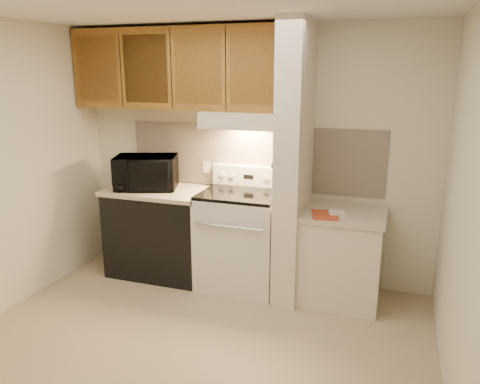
% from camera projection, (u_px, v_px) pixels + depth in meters
% --- Properties ---
extents(floor, '(3.60, 3.60, 0.00)m').
position_uv_depth(floor, '(193.00, 347.00, 3.62)').
color(floor, tan).
rests_on(floor, ground).
extents(ceiling, '(3.60, 3.60, 0.00)m').
position_uv_depth(ceiling, '(183.00, 1.00, 2.99)').
color(ceiling, white).
rests_on(ceiling, wall_back).
extents(wall_back, '(3.60, 2.50, 0.02)m').
position_uv_depth(wall_back, '(252.00, 155.00, 4.68)').
color(wall_back, beige).
rests_on(wall_back, floor).
extents(wall_right, '(0.02, 3.00, 2.50)m').
position_uv_depth(wall_right, '(468.00, 215.00, 2.74)').
color(wall_right, beige).
rests_on(wall_right, floor).
extents(backsplash, '(2.60, 0.02, 0.63)m').
position_uv_depth(backsplash, '(251.00, 157.00, 4.67)').
color(backsplash, '#F2DCC7').
rests_on(backsplash, wall_back).
extents(range_body, '(0.76, 0.65, 0.92)m').
position_uv_depth(range_body, '(241.00, 241.00, 4.56)').
color(range_body, silver).
rests_on(range_body, floor).
extents(oven_window, '(0.50, 0.01, 0.30)m').
position_uv_depth(oven_window, '(230.00, 248.00, 4.26)').
color(oven_window, black).
rests_on(oven_window, range_body).
extents(oven_handle, '(0.65, 0.02, 0.02)m').
position_uv_depth(oven_handle, '(228.00, 227.00, 4.17)').
color(oven_handle, silver).
rests_on(oven_handle, range_body).
extents(cooktop, '(0.74, 0.64, 0.03)m').
position_uv_depth(cooktop, '(241.00, 194.00, 4.44)').
color(cooktop, black).
rests_on(cooktop, range_body).
extents(range_backguard, '(0.76, 0.08, 0.20)m').
position_uv_depth(range_backguard, '(250.00, 176.00, 4.67)').
color(range_backguard, silver).
rests_on(range_backguard, range_body).
extents(range_display, '(0.10, 0.01, 0.04)m').
position_uv_depth(range_display, '(249.00, 177.00, 4.64)').
color(range_display, black).
rests_on(range_display, range_backguard).
extents(range_knob_left_outer, '(0.05, 0.02, 0.05)m').
position_uv_depth(range_knob_left_outer, '(222.00, 175.00, 4.72)').
color(range_knob_left_outer, silver).
rests_on(range_knob_left_outer, range_backguard).
extents(range_knob_left_inner, '(0.05, 0.02, 0.05)m').
position_uv_depth(range_knob_left_inner, '(231.00, 176.00, 4.69)').
color(range_knob_left_inner, silver).
rests_on(range_knob_left_inner, range_backguard).
extents(range_knob_right_inner, '(0.05, 0.02, 0.05)m').
position_uv_depth(range_knob_right_inner, '(266.00, 178.00, 4.58)').
color(range_knob_right_inner, silver).
rests_on(range_knob_right_inner, range_backguard).
extents(range_knob_right_outer, '(0.05, 0.02, 0.05)m').
position_uv_depth(range_knob_right_outer, '(276.00, 179.00, 4.55)').
color(range_knob_right_outer, silver).
rests_on(range_knob_right_outer, range_backguard).
extents(dishwasher_front, '(1.00, 0.63, 0.87)m').
position_uv_depth(dishwasher_front, '(161.00, 233.00, 4.85)').
color(dishwasher_front, black).
rests_on(dishwasher_front, floor).
extents(left_countertop, '(1.04, 0.67, 0.04)m').
position_uv_depth(left_countertop, '(159.00, 191.00, 4.74)').
color(left_countertop, beige).
rests_on(left_countertop, dishwasher_front).
extents(spoon_rest, '(0.21, 0.11, 0.01)m').
position_uv_depth(spoon_rest, '(138.00, 184.00, 4.92)').
color(spoon_rest, black).
rests_on(spoon_rest, left_countertop).
extents(teal_jar, '(0.11, 0.11, 0.09)m').
position_uv_depth(teal_jar, '(137.00, 178.00, 4.99)').
color(teal_jar, '#316B71').
rests_on(teal_jar, left_countertop).
extents(outlet, '(0.08, 0.01, 0.12)m').
position_uv_depth(outlet, '(207.00, 167.00, 4.84)').
color(outlet, beige).
rests_on(outlet, backsplash).
extents(microwave, '(0.70, 0.59, 0.33)m').
position_uv_depth(microwave, '(146.00, 172.00, 4.71)').
color(microwave, black).
rests_on(microwave, left_countertop).
extents(partition_pillar, '(0.22, 0.70, 2.50)m').
position_uv_depth(partition_pillar, '(294.00, 165.00, 4.20)').
color(partition_pillar, silver).
rests_on(partition_pillar, floor).
extents(pillar_trim, '(0.01, 0.70, 0.04)m').
position_uv_depth(pillar_trim, '(282.00, 159.00, 4.22)').
color(pillar_trim, '#946225').
rests_on(pillar_trim, partition_pillar).
extents(knife_strip, '(0.02, 0.42, 0.04)m').
position_uv_depth(knife_strip, '(280.00, 157.00, 4.17)').
color(knife_strip, black).
rests_on(knife_strip, partition_pillar).
extents(knife_blade_a, '(0.01, 0.03, 0.16)m').
position_uv_depth(knife_blade_a, '(274.00, 172.00, 4.06)').
color(knife_blade_a, silver).
rests_on(knife_blade_a, knife_strip).
extents(knife_handle_a, '(0.02, 0.02, 0.10)m').
position_uv_depth(knife_handle_a, '(274.00, 154.00, 4.03)').
color(knife_handle_a, black).
rests_on(knife_handle_a, knife_strip).
extents(knife_blade_b, '(0.01, 0.04, 0.18)m').
position_uv_depth(knife_blade_b, '(276.00, 171.00, 4.13)').
color(knife_blade_b, silver).
rests_on(knife_blade_b, knife_strip).
extents(knife_handle_b, '(0.02, 0.02, 0.10)m').
position_uv_depth(knife_handle_b, '(276.00, 153.00, 4.09)').
color(knife_handle_b, black).
rests_on(knife_handle_b, knife_strip).
extents(knife_blade_c, '(0.01, 0.04, 0.20)m').
position_uv_depth(knife_blade_c, '(278.00, 171.00, 4.20)').
color(knife_blade_c, silver).
rests_on(knife_blade_c, knife_strip).
extents(knife_handle_c, '(0.02, 0.02, 0.10)m').
position_uv_depth(knife_handle_c, '(279.00, 152.00, 4.17)').
color(knife_handle_c, black).
rests_on(knife_handle_c, knife_strip).
extents(knife_blade_d, '(0.01, 0.04, 0.16)m').
position_uv_depth(knife_blade_d, '(280.00, 167.00, 4.28)').
color(knife_blade_d, silver).
rests_on(knife_blade_d, knife_strip).
extents(knife_handle_d, '(0.02, 0.02, 0.10)m').
position_uv_depth(knife_handle_d, '(280.00, 151.00, 4.22)').
color(knife_handle_d, black).
rests_on(knife_handle_d, knife_strip).
extents(knife_blade_e, '(0.01, 0.04, 0.18)m').
position_uv_depth(knife_blade_e, '(283.00, 166.00, 4.36)').
color(knife_blade_e, silver).
rests_on(knife_blade_e, knife_strip).
extents(knife_handle_e, '(0.02, 0.02, 0.10)m').
position_uv_depth(knife_handle_e, '(283.00, 149.00, 4.30)').
color(knife_handle_e, black).
rests_on(knife_handle_e, knife_strip).
extents(oven_mitt, '(0.03, 0.09, 0.22)m').
position_uv_depth(oven_mitt, '(284.00, 165.00, 4.41)').
color(oven_mitt, slate).
rests_on(oven_mitt, partition_pillar).
extents(right_cab_base, '(0.70, 0.60, 0.81)m').
position_uv_depth(right_cab_base, '(341.00, 259.00, 4.27)').
color(right_cab_base, beige).
rests_on(right_cab_base, floor).
extents(right_countertop, '(0.74, 0.64, 0.04)m').
position_uv_depth(right_countertop, '(344.00, 214.00, 4.16)').
color(right_countertop, beige).
rests_on(right_countertop, right_cab_base).
extents(red_folder, '(0.28, 0.34, 0.01)m').
position_uv_depth(red_folder, '(325.00, 215.00, 4.06)').
color(red_folder, '#B63E21').
rests_on(red_folder, right_countertop).
extents(white_box, '(0.15, 0.13, 0.04)m').
position_uv_depth(white_box, '(337.00, 213.00, 4.08)').
color(white_box, white).
rests_on(white_box, right_countertop).
extents(range_hood, '(0.78, 0.44, 0.15)m').
position_uv_depth(range_hood, '(245.00, 120.00, 4.38)').
color(range_hood, beige).
rests_on(range_hood, upper_cabinets).
extents(hood_lip, '(0.78, 0.04, 0.06)m').
position_uv_depth(hood_lip, '(238.00, 127.00, 4.20)').
color(hood_lip, beige).
rests_on(hood_lip, range_hood).
extents(upper_cabinets, '(2.18, 0.33, 0.77)m').
position_uv_depth(upper_cabinets, '(179.00, 69.00, 4.52)').
color(upper_cabinets, '#946225').
rests_on(upper_cabinets, wall_back).
extents(cab_door_a, '(0.46, 0.01, 0.63)m').
position_uv_depth(cab_door_a, '(97.00, 69.00, 4.63)').
color(cab_door_a, '#946225').
rests_on(cab_door_a, upper_cabinets).
extents(cab_gap_a, '(0.01, 0.01, 0.73)m').
position_uv_depth(cab_gap_a, '(121.00, 69.00, 4.54)').
color(cab_gap_a, black).
rests_on(cab_gap_a, upper_cabinets).
extents(cab_door_b, '(0.46, 0.01, 0.63)m').
position_uv_depth(cab_door_b, '(146.00, 69.00, 4.46)').
color(cab_door_b, '#946225').
rests_on(cab_door_b, upper_cabinets).
extents(cab_gap_b, '(0.01, 0.01, 0.73)m').
position_uv_depth(cab_gap_b, '(171.00, 69.00, 4.37)').
color(cab_gap_b, black).
rests_on(cab_gap_b, upper_cabinets).
extents(cab_door_c, '(0.46, 0.01, 0.63)m').
position_uv_depth(cab_door_c, '(198.00, 69.00, 4.29)').
color(cab_door_c, '#946225').
rests_on(cab_door_c, upper_cabinets).
extents(cab_gap_c, '(0.01, 0.01, 0.73)m').
position_uv_depth(cab_gap_c, '(226.00, 69.00, 4.20)').
color(cab_gap_c, black).
rests_on(cab_gap_c, upper_cabinets).
extents(cab_door_d, '(0.46, 0.01, 0.63)m').
position_uv_depth(cab_door_d, '(255.00, 69.00, 4.12)').
color(cab_door_d, '#946225').
rests_on(cab_door_d, upper_cabinets).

